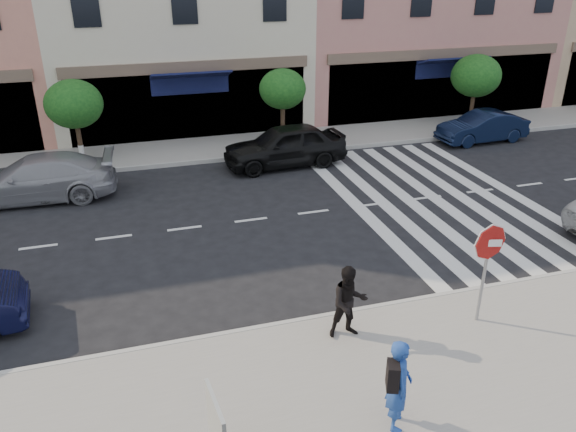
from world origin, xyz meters
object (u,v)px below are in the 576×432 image
object	(u,v)px
car_far_mid	(285,145)
car_far_right	(482,127)
photographer	(399,384)
stop_sign	(489,251)
car_far_left	(36,178)
walker	(349,302)

from	to	relation	value
car_far_mid	car_far_right	xyz separation A→B (m)	(8.92, 0.46, -0.14)
photographer	car_far_mid	size ratio (longest dim) A/B	0.36
stop_sign	car_far_left	bearing A→B (deg)	148.65
walker	photographer	bearing A→B (deg)	-89.90
car_far_left	car_far_mid	world-z (taller)	car_far_mid
stop_sign	car_far_left	size ratio (longest dim) A/B	0.46
car_far_mid	car_far_right	size ratio (longest dim) A/B	1.19
car_far_mid	photographer	bearing A→B (deg)	-12.05
stop_sign	car_far_right	xyz separation A→B (m)	(7.87, 11.47, -1.19)
photographer	car_far_right	bearing A→B (deg)	-16.88
photographer	car_far_left	bearing A→B (deg)	50.04
car_far_right	stop_sign	bearing A→B (deg)	-37.22
stop_sign	car_far_mid	world-z (taller)	stop_sign
walker	car_far_mid	world-z (taller)	walker
car_far_left	car_far_right	size ratio (longest dim) A/B	1.28
car_far_left	car_far_right	xyz separation A→B (m)	(17.56, 1.25, -0.08)
stop_sign	photographer	bearing A→B (deg)	-129.36
photographer	car_far_mid	xyz separation A→B (m)	(1.98, 13.18, -0.20)
car_far_left	car_far_right	world-z (taller)	car_far_left
walker	car_far_left	xyz separation A→B (m)	(-6.82, 9.88, -0.22)
walker	car_far_mid	distance (m)	10.83
car_far_right	car_far_mid	bearing A→B (deg)	-89.85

